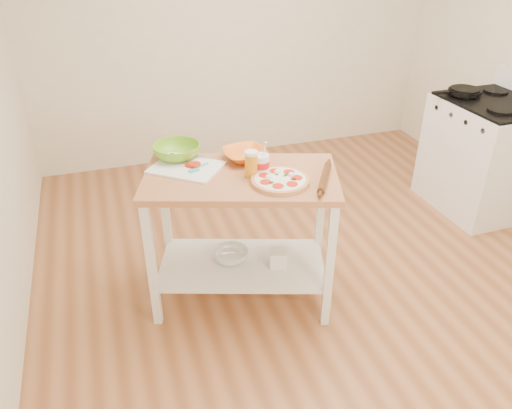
{
  "coord_description": "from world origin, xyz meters",
  "views": [
    {
      "loc": [
        -1.35,
        -2.51,
        2.22
      ],
      "look_at": [
        -0.56,
        -0.07,
        0.72
      ],
      "focal_mm": 35.0,
      "sensor_mm": 36.0,
      "label": 1
    }
  ],
  "objects_px": {
    "skillet": "(464,91)",
    "knife": "(185,156)",
    "shelf_glass_bowl": "(231,255)",
    "rolling_pin": "(325,178)",
    "shelf_bin": "(278,258)",
    "gas_stove": "(484,155)",
    "spatula": "(198,168)",
    "cutting_board": "(186,167)",
    "orange_bowl": "(245,155)",
    "prep_island": "(241,212)",
    "green_bowl": "(177,152)",
    "yogurt_tub": "(261,164)",
    "pizza": "(280,180)",
    "beer_pint": "(251,164)"
  },
  "relations": [
    {
      "from": "skillet",
      "to": "knife",
      "type": "bearing_deg",
      "value": -162.25
    },
    {
      "from": "skillet",
      "to": "shelf_glass_bowl",
      "type": "bearing_deg",
      "value": -154.64
    },
    {
      "from": "rolling_pin",
      "to": "shelf_bin",
      "type": "distance_m",
      "value": 0.66
    },
    {
      "from": "knife",
      "to": "shelf_bin",
      "type": "bearing_deg",
      "value": -12.85
    },
    {
      "from": "gas_stove",
      "to": "spatula",
      "type": "height_order",
      "value": "gas_stove"
    },
    {
      "from": "cutting_board",
      "to": "spatula",
      "type": "xyz_separation_m",
      "value": [
        0.06,
        -0.05,
        0.01
      ]
    },
    {
      "from": "orange_bowl",
      "to": "rolling_pin",
      "type": "relative_size",
      "value": 0.75
    },
    {
      "from": "gas_stove",
      "to": "shelf_bin",
      "type": "xyz_separation_m",
      "value": [
        -2.06,
        -0.61,
        -0.16
      ]
    },
    {
      "from": "prep_island",
      "to": "cutting_board",
      "type": "bearing_deg",
      "value": 145.66
    },
    {
      "from": "skillet",
      "to": "cutting_board",
      "type": "distance_m",
      "value": 2.45
    },
    {
      "from": "knife",
      "to": "green_bowl",
      "type": "bearing_deg",
      "value": -175.58
    },
    {
      "from": "spatula",
      "to": "green_bowl",
      "type": "relative_size",
      "value": 0.48
    },
    {
      "from": "cutting_board",
      "to": "orange_bowl",
      "type": "relative_size",
      "value": 1.9
    },
    {
      "from": "prep_island",
      "to": "yogurt_tub",
      "type": "xyz_separation_m",
      "value": [
        0.12,
        -0.01,
        0.31
      ]
    },
    {
      "from": "spatula",
      "to": "orange_bowl",
      "type": "distance_m",
      "value": 0.31
    },
    {
      "from": "pizza",
      "to": "rolling_pin",
      "type": "distance_m",
      "value": 0.26
    },
    {
      "from": "skillet",
      "to": "shelf_bin",
      "type": "distance_m",
      "value": 2.16
    },
    {
      "from": "gas_stove",
      "to": "pizza",
      "type": "distance_m",
      "value": 2.24
    },
    {
      "from": "prep_island",
      "to": "spatula",
      "type": "xyz_separation_m",
      "value": [
        -0.22,
        0.14,
        0.27
      ]
    },
    {
      "from": "spatula",
      "to": "beer_pint",
      "type": "bearing_deg",
      "value": -52.98
    },
    {
      "from": "orange_bowl",
      "to": "green_bowl",
      "type": "height_order",
      "value": "green_bowl"
    },
    {
      "from": "spatula",
      "to": "shelf_glass_bowl",
      "type": "relative_size",
      "value": 0.6
    },
    {
      "from": "gas_stove",
      "to": "rolling_pin",
      "type": "relative_size",
      "value": 3.16
    },
    {
      "from": "gas_stove",
      "to": "spatula",
      "type": "bearing_deg",
      "value": -172.48
    },
    {
      "from": "knife",
      "to": "prep_island",
      "type": "bearing_deg",
      "value": -23.14
    },
    {
      "from": "prep_island",
      "to": "rolling_pin",
      "type": "relative_size",
      "value": 3.62
    },
    {
      "from": "gas_stove",
      "to": "orange_bowl",
      "type": "relative_size",
      "value": 4.22
    },
    {
      "from": "green_bowl",
      "to": "yogurt_tub",
      "type": "relative_size",
      "value": 1.43
    },
    {
      "from": "skillet",
      "to": "spatula",
      "type": "xyz_separation_m",
      "value": [
        -2.33,
        -0.59,
        -0.06
      ]
    },
    {
      "from": "pizza",
      "to": "green_bowl",
      "type": "height_order",
      "value": "green_bowl"
    },
    {
      "from": "beer_pint",
      "to": "prep_island",
      "type": "bearing_deg",
      "value": 152.61
    },
    {
      "from": "yogurt_tub",
      "to": "skillet",
      "type": "bearing_deg",
      "value": 20.49
    },
    {
      "from": "gas_stove",
      "to": "knife",
      "type": "relative_size",
      "value": 4.37
    },
    {
      "from": "skillet",
      "to": "rolling_pin",
      "type": "relative_size",
      "value": 1.18
    },
    {
      "from": "pizza",
      "to": "orange_bowl",
      "type": "relative_size",
      "value": 1.27
    },
    {
      "from": "rolling_pin",
      "to": "shelf_bin",
      "type": "relative_size",
      "value": 3.24
    },
    {
      "from": "skillet",
      "to": "spatula",
      "type": "relative_size",
      "value": 2.98
    },
    {
      "from": "gas_stove",
      "to": "cutting_board",
      "type": "xyz_separation_m",
      "value": [
        -2.56,
        -0.33,
        0.43
      ]
    },
    {
      "from": "cutting_board",
      "to": "shelf_glass_bowl",
      "type": "relative_size",
      "value": 2.15
    },
    {
      "from": "orange_bowl",
      "to": "shelf_glass_bowl",
      "type": "distance_m",
      "value": 0.67
    },
    {
      "from": "green_bowl",
      "to": "beer_pint",
      "type": "xyz_separation_m",
      "value": [
        0.37,
        -0.38,
        0.03
      ]
    },
    {
      "from": "spatula",
      "to": "rolling_pin",
      "type": "relative_size",
      "value": 0.4
    },
    {
      "from": "prep_island",
      "to": "green_bowl",
      "type": "bearing_deg",
      "value": 131.86
    },
    {
      "from": "pizza",
      "to": "knife",
      "type": "xyz_separation_m",
      "value": [
        -0.45,
        0.49,
        0.0
      ]
    },
    {
      "from": "cutting_board",
      "to": "beer_pint",
      "type": "distance_m",
      "value": 0.41
    },
    {
      "from": "beer_pint",
      "to": "skillet",
      "type": "bearing_deg",
      "value": 20.41
    },
    {
      "from": "prep_island",
      "to": "shelf_bin",
      "type": "xyz_separation_m",
      "value": [
        0.22,
        -0.09,
        -0.33
      ]
    },
    {
      "from": "pizza",
      "to": "beer_pint",
      "type": "xyz_separation_m",
      "value": [
        -0.13,
        0.13,
        0.06
      ]
    },
    {
      "from": "prep_island",
      "to": "gas_stove",
      "type": "distance_m",
      "value": 2.34
    },
    {
      "from": "prep_island",
      "to": "green_bowl",
      "type": "xyz_separation_m",
      "value": [
        -0.31,
        0.35,
        0.3
      ]
    }
  ]
}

